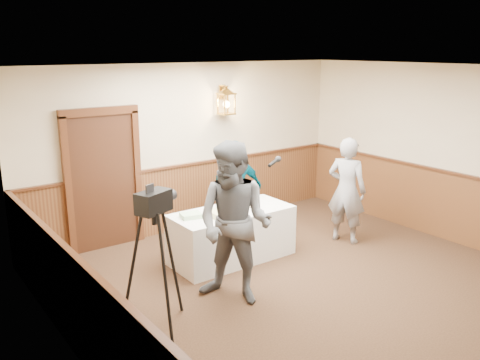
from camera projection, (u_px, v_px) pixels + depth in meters
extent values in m
plane|color=black|center=(341.00, 303.00, 6.23)|extent=(7.00, 7.00, 0.00)
cube|color=#C3AF92|center=(191.00, 147.00, 8.60)|extent=(6.00, 0.02, 2.80)
cube|color=#C3AF92|center=(97.00, 254.00, 4.16)|extent=(0.02, 7.00, 2.80)
cube|color=white|center=(355.00, 70.00, 5.52)|extent=(6.00, 7.00, 0.02)
cube|color=#4D2B16|center=(193.00, 195.00, 8.80)|extent=(5.98, 0.04, 1.10)
cube|color=#4D2B16|center=(107.00, 345.00, 4.38)|extent=(0.04, 6.98, 1.10)
cube|color=#4D2B16|center=(477.00, 215.00, 7.79)|extent=(0.04, 6.98, 1.10)
cube|color=#452312|center=(193.00, 164.00, 8.64)|extent=(5.98, 0.07, 0.04)
cube|color=#33190E|center=(104.00, 182.00, 7.74)|extent=(1.00, 0.06, 2.10)
cube|color=white|center=(232.00, 235.00, 7.44)|extent=(1.80, 0.80, 0.75)
cube|color=beige|center=(243.00, 204.00, 7.54)|extent=(0.28, 0.28, 0.05)
cylinder|color=#E30200|center=(243.00, 198.00, 7.52)|extent=(0.22, 0.22, 0.13)
cylinder|color=navy|center=(243.00, 191.00, 7.49)|extent=(0.16, 0.16, 0.10)
cube|color=#EBED8D|center=(220.00, 213.00, 7.13)|extent=(0.41, 0.34, 0.08)
cube|color=#9FD999|center=(191.00, 215.00, 7.04)|extent=(0.32, 0.27, 0.06)
imported|color=#575A5F|center=(235.00, 224.00, 6.07)|extent=(1.14, 1.22, 1.99)
cylinder|color=black|center=(273.00, 163.00, 6.76)|extent=(0.23, 0.12, 0.09)
sphere|color=black|center=(278.00, 159.00, 6.86)|extent=(0.08, 0.08, 0.08)
imported|color=gray|center=(347.00, 190.00, 8.01)|extent=(0.61, 0.73, 1.70)
imported|color=#004255|center=(236.00, 190.00, 8.16)|extent=(0.98, 0.46, 1.62)
cube|color=black|center=(154.00, 202.00, 5.34)|extent=(0.44, 0.34, 0.23)
cylinder|color=black|center=(169.00, 196.00, 5.54)|extent=(0.19, 0.17, 0.12)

